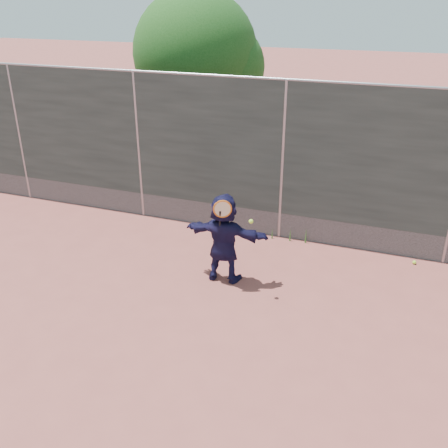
% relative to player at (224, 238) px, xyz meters
% --- Properties ---
extents(ground, '(80.00, 80.00, 0.00)m').
position_rel_player_xyz_m(ground, '(0.46, -1.62, -0.75)').
color(ground, '#9E4C42').
rests_on(ground, ground).
extents(player, '(1.41, 0.46, 1.51)m').
position_rel_player_xyz_m(player, '(0.00, 0.00, 0.00)').
color(player, '#161437').
rests_on(player, ground).
extents(ball_ground, '(0.07, 0.07, 0.07)m').
position_rel_player_xyz_m(ball_ground, '(2.98, 1.63, -0.72)').
color(ball_ground, '#BDFB37').
rests_on(ball_ground, ground).
extents(fence, '(20.00, 0.06, 3.03)m').
position_rel_player_xyz_m(fence, '(0.46, 1.88, 0.83)').
color(fence, '#38423D').
rests_on(fence, ground).
extents(swing_action, '(0.65, 0.19, 0.51)m').
position_rel_player_xyz_m(swing_action, '(0.10, -0.21, 0.57)').
color(swing_action, '#CF5F13').
rests_on(swing_action, ground).
extents(tree_left, '(3.15, 3.00, 4.53)m').
position_rel_player_xyz_m(tree_left, '(-2.39, 4.93, 2.18)').
color(tree_left, '#382314').
rests_on(tree_left, ground).
extents(weed_clump, '(0.68, 0.07, 0.30)m').
position_rel_player_xyz_m(weed_clump, '(0.75, 1.76, -0.62)').
color(weed_clump, '#387226').
rests_on(weed_clump, ground).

